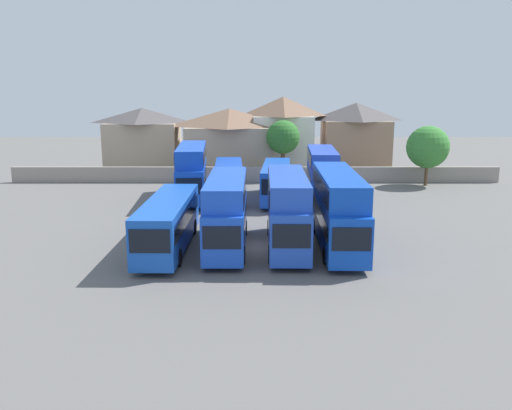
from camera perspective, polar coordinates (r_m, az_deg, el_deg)
name	(u,v)px	position (r m, az deg, el deg)	size (l,w,h in m)	color
ground	(256,196)	(52.95, 0.04, 1.04)	(140.00, 140.00, 0.00)	#605E5B
depot_boundary_wall	(256,175)	(60.54, 0.05, 3.32)	(56.00, 0.50, 1.80)	gray
bus_1	(170,221)	(35.16, -9.36, -1.68)	(2.76, 11.86, 3.36)	blue
bus_2	(228,209)	(34.70, -3.08, -0.41)	(2.58, 10.39, 4.77)	blue
bus_3	(289,207)	(34.75, 3.55, -0.25)	(2.67, 10.49, 4.93)	blue
bus_4	(339,206)	(35.44, 9.01, -0.07)	(2.78, 12.01, 5.00)	#0F44BE
bus_5	(193,169)	(51.00, -6.83, 3.86)	(3.33, 11.56, 5.21)	blue
bus_6	(230,179)	(50.53, -2.83, 2.81)	(3.01, 10.20, 3.54)	blue
bus_7	(278,180)	(50.44, 2.35, 2.73)	(3.28, 11.24, 3.43)	blue
bus_8	(323,171)	(51.03, 7.31, 3.64)	(3.09, 10.23, 4.86)	blue
house_terrace_left	(144,139)	(70.43, -12.02, 6.99)	(9.60, 6.59, 8.20)	tan
house_terrace_centre	(231,140)	(67.22, -2.74, 7.01)	(11.29, 7.99, 8.20)	tan
house_terrace_right	(284,134)	(68.23, 3.06, 7.70)	(7.92, 6.46, 9.64)	silver
house_terrace_far_right	(357,137)	(69.90, 10.86, 7.28)	(8.72, 6.81, 8.87)	#9E7A60
tree_left_of_lot	(284,137)	(62.61, 3.08, 7.33)	(3.96, 3.96, 6.98)	brown
tree_behind_wall	(429,147)	(61.12, 18.28, 5.98)	(4.65, 4.65, 6.61)	brown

